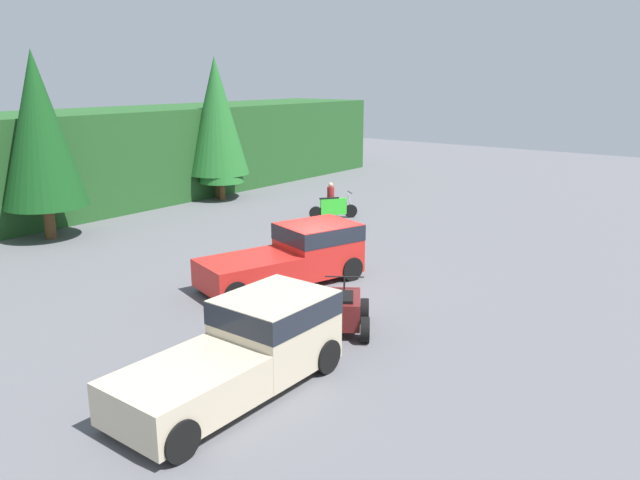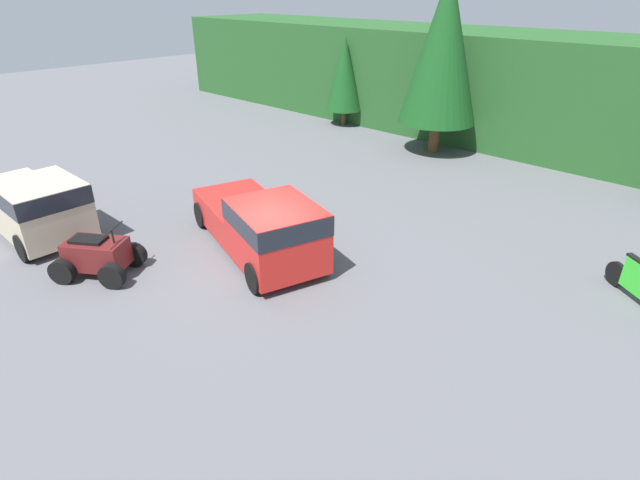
{
  "view_description": "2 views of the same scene",
  "coord_description": "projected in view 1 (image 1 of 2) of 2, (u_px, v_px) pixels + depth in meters",
  "views": [
    {
      "loc": [
        -15.19,
        -11.66,
        6.37
      ],
      "look_at": [
        1.06,
        0.8,
        0.95
      ],
      "focal_mm": 35.0,
      "sensor_mm": 36.0,
      "label": 1
    },
    {
      "loc": [
        8.57,
        -7.17,
        6.57
      ],
      "look_at": [
        1.06,
        0.8,
        0.95
      ],
      "focal_mm": 28.0,
      "sensor_mm": 36.0,
      "label": 2
    }
  ],
  "objects": [
    {
      "name": "pickup_truck_red",
      "position": [
        295.0,
        253.0,
        19.64
      ],
      "size": [
        5.52,
        3.42,
        1.79
      ],
      "rotation": [
        0.0,
        0.0,
        -0.3
      ],
      "color": "red",
      "rests_on": "ground_plane"
    },
    {
      "name": "rider_person",
      "position": [
        331.0,
        198.0,
        28.83
      ],
      "size": [
        0.46,
        0.46,
        1.6
      ],
      "rotation": [
        0.0,
        0.0,
        -0.64
      ],
      "color": "black",
      "rests_on": "ground_plane"
    },
    {
      "name": "tree_mid_left",
      "position": [
        39.0,
        130.0,
        24.08
      ],
      "size": [
        3.24,
        3.24,
        7.36
      ],
      "color": "brown",
      "rests_on": "ground_plane"
    },
    {
      "name": "tree_mid_right",
      "position": [
        220.0,
        141.0,
        32.12
      ],
      "size": [
        2.33,
        2.33,
        5.3
      ],
      "color": "brown",
      "rests_on": "ground_plane"
    },
    {
      "name": "hillside_backdrop",
      "position": [
        47.0,
        165.0,
        28.95
      ],
      "size": [
        44.0,
        6.0,
        4.7
      ],
      "color": "#235123",
      "rests_on": "ground_plane"
    },
    {
      "name": "dirt_bike",
      "position": [
        334.0,
        208.0,
        28.51
      ],
      "size": [
        1.89,
        1.44,
        1.2
      ],
      "rotation": [
        0.0,
        0.0,
        -0.64
      ],
      "color": "black",
      "rests_on": "ground_plane"
    },
    {
      "name": "quad_atv",
      "position": [
        344.0,
        312.0,
        15.93
      ],
      "size": [
        2.35,
        2.18,
        1.3
      ],
      "rotation": [
        0.0,
        0.0,
        0.59
      ],
      "color": "black",
      "rests_on": "ground_plane"
    },
    {
      "name": "pickup_truck_second",
      "position": [
        247.0,
        345.0,
        12.95
      ],
      "size": [
        5.14,
        2.05,
        1.79
      ],
      "rotation": [
        0.0,
        0.0,
        -0.0
      ],
      "color": "beige",
      "rests_on": "ground_plane"
    },
    {
      "name": "ground_plane",
      "position": [
        320.0,
        279.0,
        20.14
      ],
      "size": [
        80.0,
        80.0,
        0.0
      ],
      "primitive_type": "plane",
      "color": "#5B5B60"
    },
    {
      "name": "tree_right",
      "position": [
        216.0,
        116.0,
        32.3
      ],
      "size": [
        3.22,
        3.22,
        7.33
      ],
      "color": "brown",
      "rests_on": "ground_plane"
    }
  ]
}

